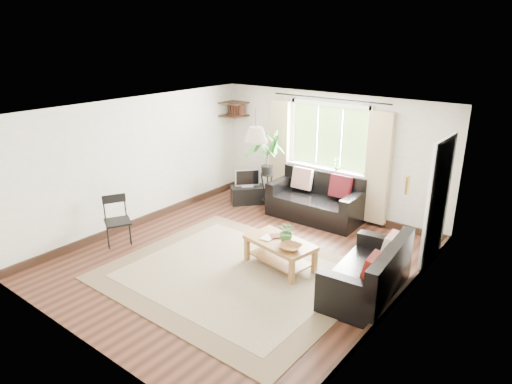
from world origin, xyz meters
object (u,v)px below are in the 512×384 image
Objects in this scene: coffee_table at (280,254)px; folding_chair at (118,223)px; sofa_right at (367,269)px; tv_stand at (247,195)px; palm_stand at (267,171)px; sofa_back at (316,198)px.

coffee_table is 2.82m from folding_chair.
sofa_right is 2.35× the size of tv_stand.
palm_stand is at bearing -125.50° from sofa_right.
sofa_back is 3.73m from folding_chair.
sofa_back is at bearing -139.44° from sofa_right.
tv_stand is 0.80m from palm_stand.
sofa_right is at bearing -30.52° from palm_stand.
palm_stand reaches higher than folding_chair.
folding_chair reaches higher than coffee_table.
sofa_right is 1.86× the size of folding_chair.
palm_stand reaches higher than coffee_table.
sofa_right is at bearing -45.77° from folding_chair.
coffee_table is at bearing -39.63° from folding_chair.
tv_stand is at bearing -175.55° from sofa_back.
folding_chair is (-0.42, -2.98, 0.25)m from tv_stand.
sofa_right is 4.00m from tv_stand.
folding_chair is (-0.92, -3.01, -0.37)m from palm_stand.
folding_chair is at bearing -157.15° from coffee_table.
tv_stand is (-2.18, 1.89, -0.04)m from coffee_table.
coffee_table is 1.26× the size of folding_chair.
palm_stand is 3.17m from folding_chair.
sofa_back is 1.12× the size of palm_stand.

